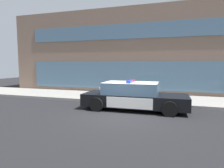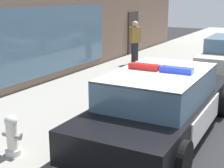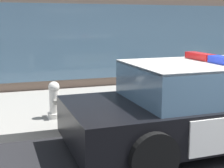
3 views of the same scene
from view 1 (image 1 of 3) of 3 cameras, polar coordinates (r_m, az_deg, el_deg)
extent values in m
plane|color=black|center=(8.66, 2.63, -9.45)|extent=(48.00, 48.00, 0.00)
cube|color=gray|center=(12.69, 7.56, -4.23)|extent=(48.00, 3.45, 0.15)
cube|color=#7A6051|center=(18.39, 14.37, 8.72)|extent=(24.51, 8.49, 6.53)
cube|color=slate|center=(14.64, 1.65, 2.58)|extent=(14.71, 0.08, 2.10)
cube|color=slate|center=(14.30, 13.54, 15.42)|extent=(20.59, 0.08, 1.10)
cube|color=black|center=(9.85, 6.74, -4.63)|extent=(5.20, 1.95, 0.60)
cube|color=silver|center=(9.68, 16.48, -4.02)|extent=(1.79, 1.86, 0.05)
cube|color=silver|center=(10.28, -3.26, -3.22)|extent=(1.48, 1.86, 0.05)
cube|color=silver|center=(10.78, 7.07, -3.72)|extent=(2.17, 0.06, 0.51)
cube|color=silver|center=(8.95, 5.04, -5.67)|extent=(2.17, 0.06, 0.51)
cube|color=yellow|center=(10.80, 7.09, -3.71)|extent=(0.22, 0.02, 0.26)
cube|color=slate|center=(9.80, 5.59, -1.30)|extent=(2.72, 1.72, 0.60)
cube|color=silver|center=(9.77, 5.61, 0.39)|extent=(2.72, 1.72, 0.04)
cube|color=red|center=(10.09, 5.98, 1.02)|extent=(0.21, 0.64, 0.11)
cube|color=blue|center=(9.43, 5.22, 0.69)|extent=(0.21, 0.64, 0.11)
cylinder|color=black|center=(10.66, 16.73, -4.91)|extent=(0.68, 0.23, 0.68)
cylinder|color=black|center=(8.82, 16.73, -7.13)|extent=(0.68, 0.23, 0.68)
cylinder|color=black|center=(11.17, -1.11, -4.17)|extent=(0.68, 0.23, 0.68)
cylinder|color=black|center=(9.44, -4.59, -6.05)|extent=(0.68, 0.23, 0.68)
cylinder|color=silver|center=(12.28, -3.31, -3.94)|extent=(0.28, 0.28, 0.10)
cylinder|color=silver|center=(12.23, -3.32, -2.67)|extent=(0.19, 0.19, 0.45)
sphere|color=silver|center=(12.19, -3.33, -1.31)|extent=(0.22, 0.22, 0.22)
cylinder|color=gray|center=(12.18, -3.33, -0.96)|extent=(0.06, 0.06, 0.05)
cylinder|color=gray|center=(12.09, -3.56, -2.66)|extent=(0.09, 0.10, 0.09)
cylinder|color=gray|center=(12.36, -3.08, -2.47)|extent=(0.09, 0.10, 0.09)
cylinder|color=gray|center=(12.18, -2.66, -2.78)|extent=(0.10, 0.12, 0.12)
camera|label=2|loc=(10.92, -31.53, 7.93)|focal=54.13mm
camera|label=3|loc=(7.27, -28.33, 3.15)|focal=52.13mm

